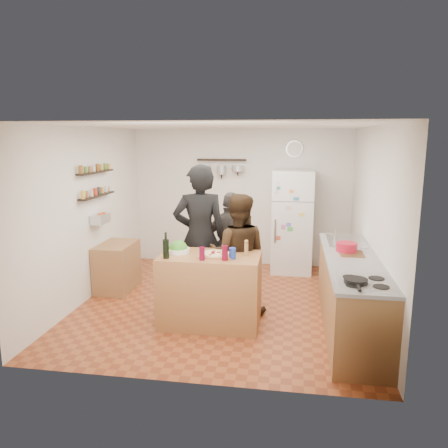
% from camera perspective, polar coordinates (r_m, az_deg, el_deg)
% --- Properties ---
extents(room_shell, '(4.20, 4.20, 4.20)m').
position_cam_1_polar(room_shell, '(6.42, 0.41, 1.37)').
color(room_shell, brown).
rests_on(room_shell, ground).
extents(prep_island, '(1.25, 0.72, 0.91)m').
position_cam_1_polar(prep_island, '(5.60, -1.82, -8.58)').
color(prep_island, '#9F6A3A').
rests_on(prep_island, floor).
extents(pizza_board, '(0.42, 0.34, 0.02)m').
position_cam_1_polar(pizza_board, '(5.42, -1.05, -4.07)').
color(pizza_board, '#985B37').
rests_on(pizza_board, prep_island).
extents(pizza, '(0.34, 0.34, 0.02)m').
position_cam_1_polar(pizza, '(5.42, -1.05, -3.88)').
color(pizza, '#D3BF8B').
rests_on(pizza, pizza_board).
extents(salad_bowl, '(0.29, 0.29, 0.06)m').
position_cam_1_polar(salad_bowl, '(5.59, -5.99, -3.46)').
color(salad_bowl, white).
rests_on(salad_bowl, prep_island).
extents(wine_bottle, '(0.08, 0.08, 0.23)m').
position_cam_1_polar(wine_bottle, '(5.34, -7.59, -3.24)').
color(wine_bottle, black).
rests_on(wine_bottle, prep_island).
extents(wine_glass_near, '(0.07, 0.07, 0.16)m').
position_cam_1_polar(wine_glass_near, '(5.22, -2.89, -3.89)').
color(wine_glass_near, '#560721').
rests_on(wine_glass_near, prep_island).
extents(wine_glass_far, '(0.07, 0.07, 0.18)m').
position_cam_1_polar(wine_glass_far, '(5.21, 0.11, -3.81)').
color(wine_glass_far, '#5A0719').
rests_on(wine_glass_far, prep_island).
extents(pepper_mill, '(0.05, 0.05, 0.16)m').
position_cam_1_polar(pepper_mill, '(5.42, 2.93, -3.33)').
color(pepper_mill, '#996D40').
rests_on(pepper_mill, prep_island).
extents(salt_canister, '(0.08, 0.08, 0.14)m').
position_cam_1_polar(salt_canister, '(5.28, 1.11, -3.85)').
color(salt_canister, navy).
rests_on(salt_canister, prep_island).
extents(person_left, '(0.83, 0.66, 2.01)m').
position_cam_1_polar(person_left, '(6.03, -3.16, -1.68)').
color(person_left, black).
rests_on(person_left, floor).
extents(person_center, '(0.81, 0.63, 1.63)m').
position_cam_1_polar(person_center, '(5.85, 1.80, -3.98)').
color(person_center, black).
rests_on(person_center, floor).
extents(person_back, '(0.99, 0.62, 1.57)m').
position_cam_1_polar(person_back, '(6.49, 0.98, -2.72)').
color(person_back, '#302C2A').
rests_on(person_back, floor).
extents(counter_run, '(0.63, 2.63, 0.90)m').
position_cam_1_polar(counter_run, '(5.70, 16.25, -8.73)').
color(counter_run, '#9E7042').
rests_on(counter_run, floor).
extents(stove_top, '(0.60, 0.62, 0.02)m').
position_cam_1_polar(stove_top, '(4.66, 17.97, -7.36)').
color(stove_top, white).
rests_on(stove_top, counter_run).
extents(skillet, '(0.24, 0.24, 0.05)m').
position_cam_1_polar(skillet, '(4.60, 16.83, -7.13)').
color(skillet, black).
rests_on(skillet, stove_top).
extents(sink, '(0.50, 0.80, 0.03)m').
position_cam_1_polar(sink, '(6.38, 15.57, -2.20)').
color(sink, silver).
rests_on(sink, counter_run).
extents(cutting_board, '(0.30, 0.40, 0.02)m').
position_cam_1_polar(cutting_board, '(5.72, 16.30, -3.83)').
color(cutting_board, brown).
rests_on(cutting_board, counter_run).
extents(red_bowl, '(0.27, 0.27, 0.11)m').
position_cam_1_polar(red_bowl, '(5.81, 15.72, -2.91)').
color(red_bowl, '#B5142B').
rests_on(red_bowl, counter_run).
extents(fridge, '(0.70, 0.68, 1.80)m').
position_cam_1_polar(fridge, '(7.76, 8.89, 0.33)').
color(fridge, white).
rests_on(fridge, floor).
extents(wall_clock, '(0.30, 0.03, 0.30)m').
position_cam_1_polar(wall_clock, '(7.95, 9.18, 9.66)').
color(wall_clock, silver).
rests_on(wall_clock, back_wall).
extents(spice_shelf_lower, '(0.12, 1.00, 0.02)m').
position_cam_1_polar(spice_shelf_lower, '(6.77, -16.24, 3.57)').
color(spice_shelf_lower, black).
rests_on(spice_shelf_lower, left_wall).
extents(spice_shelf_upper, '(0.12, 1.00, 0.02)m').
position_cam_1_polar(spice_shelf_upper, '(6.74, -16.40, 6.52)').
color(spice_shelf_upper, black).
rests_on(spice_shelf_upper, left_wall).
extents(produce_basket, '(0.18, 0.35, 0.14)m').
position_cam_1_polar(produce_basket, '(6.81, -15.85, 0.66)').
color(produce_basket, silver).
rests_on(produce_basket, left_wall).
extents(side_table, '(0.50, 0.80, 0.73)m').
position_cam_1_polar(side_table, '(7.07, -13.80, -5.41)').
color(side_table, '#AA7847').
rests_on(side_table, floor).
extents(pot_rack, '(0.90, 0.04, 0.04)m').
position_cam_1_polar(pot_rack, '(7.99, -0.33, 8.37)').
color(pot_rack, black).
rests_on(pot_rack, back_wall).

